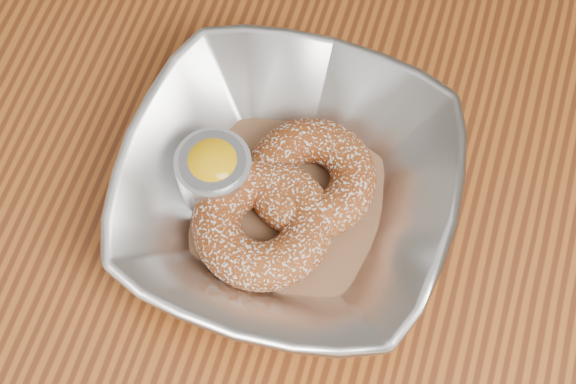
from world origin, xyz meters
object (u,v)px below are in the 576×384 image
(donut_front, at_px, (263,223))
(ramekin, at_px, (214,172))
(donut_back, at_px, (311,178))
(table, at_px, (190,149))
(serving_bowl, at_px, (288,193))

(donut_front, xyz_separation_m, ramekin, (-0.04, 0.02, 0.01))
(donut_back, bearing_deg, table, 156.24)
(serving_bowl, bearing_deg, donut_front, -110.84)
(donut_back, relative_size, ramekin, 1.73)
(table, distance_m, serving_bowl, 0.18)
(donut_back, distance_m, ramekin, 0.07)
(donut_front, bearing_deg, table, 136.13)
(donut_front, bearing_deg, ramekin, 150.29)
(table, relative_size, donut_back, 12.98)
(serving_bowl, height_order, ramekin, same)
(serving_bowl, relative_size, ramekin, 4.37)
(donut_back, height_order, ramekin, ramekin)
(table, xyz_separation_m, serving_bowl, (0.11, -0.07, 0.13))
(table, xyz_separation_m, ramekin, (0.06, -0.07, 0.13))
(ramekin, bearing_deg, donut_back, 16.06)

